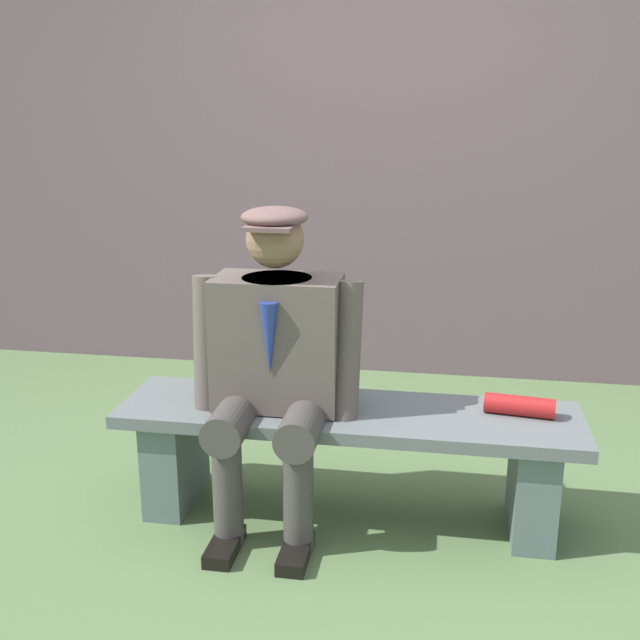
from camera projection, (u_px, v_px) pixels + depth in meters
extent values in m
plane|color=#597647|center=(347.00, 514.00, 3.05)|extent=(30.00, 30.00, 0.00)
cube|color=slate|center=(348.00, 415.00, 2.93)|extent=(1.76, 0.45, 0.05)
cube|color=slate|center=(532.00, 483.00, 2.88)|extent=(0.15, 0.39, 0.40)
cube|color=slate|center=(176.00, 455.00, 3.10)|extent=(0.15, 0.39, 0.40)
cube|color=#5C514A|center=(278.00, 342.00, 2.90)|extent=(0.48, 0.26, 0.50)
cylinder|color=#1E2338|center=(277.00, 285.00, 2.84)|extent=(0.26, 0.26, 0.06)
cone|color=navy|center=(269.00, 339.00, 2.75)|extent=(0.07, 0.07, 0.28)
sphere|color=#8C664C|center=(275.00, 239.00, 2.77)|extent=(0.21, 0.21, 0.21)
ellipsoid|color=brown|center=(275.00, 217.00, 2.75)|extent=(0.25, 0.25, 0.07)
cube|color=brown|center=(269.00, 228.00, 2.66)|extent=(0.17, 0.10, 0.02)
cylinder|color=#44403D|center=(305.00, 420.00, 2.81)|extent=(0.15, 0.43, 0.15)
cylinder|color=#44403D|center=(298.00, 494.00, 2.74)|extent=(0.11, 0.11, 0.46)
cube|color=black|center=(295.00, 553.00, 2.74)|extent=(0.10, 0.24, 0.05)
cylinder|color=#5C514A|center=(346.00, 357.00, 2.82)|extent=(0.12, 0.19, 0.57)
cylinder|color=#44403D|center=(236.00, 415.00, 2.85)|extent=(0.15, 0.43, 0.15)
cylinder|color=#44403D|center=(228.00, 488.00, 2.78)|extent=(0.11, 0.11, 0.46)
cube|color=black|center=(225.00, 546.00, 2.78)|extent=(0.10, 0.24, 0.05)
cylinder|color=#5C514A|center=(207.00, 349.00, 2.91)|extent=(0.11, 0.16, 0.57)
cylinder|color=#B21E1E|center=(519.00, 406.00, 2.86)|extent=(0.27, 0.11, 0.08)
cube|color=#6A545C|center=(391.00, 182.00, 4.48)|extent=(12.00, 0.24, 2.26)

